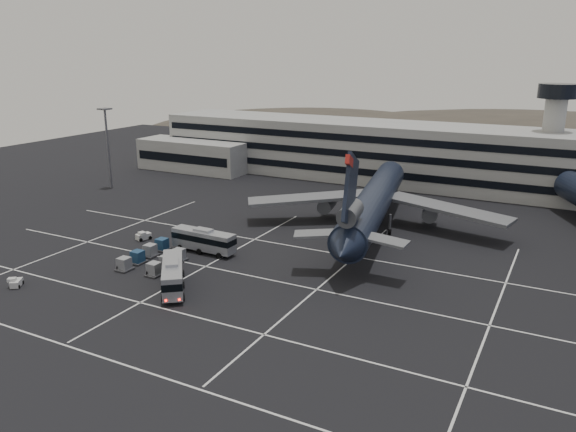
% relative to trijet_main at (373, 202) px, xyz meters
% --- Properties ---
extents(ground, '(260.00, 260.00, 0.00)m').
position_rel_trijet_main_xyz_m(ground, '(-9.94, -31.81, -5.25)').
color(ground, black).
rests_on(ground, ground).
extents(lane_markings, '(90.00, 55.62, 0.01)m').
position_rel_trijet_main_xyz_m(lane_markings, '(-9.00, -31.09, -5.24)').
color(lane_markings, silver).
rests_on(lane_markings, ground).
extents(terminal, '(125.00, 26.00, 24.00)m').
position_rel_trijet_main_xyz_m(terminal, '(-12.89, 39.33, 1.68)').
color(terminal, gray).
rests_on(terminal, ground).
extents(hills, '(352.00, 180.00, 44.00)m').
position_rel_trijet_main_xyz_m(hills, '(8.05, 138.19, -17.32)').
color(hills, '#38332B').
rests_on(hills, ground).
extents(lightpole_left, '(2.40, 2.40, 18.28)m').
position_rel_trijet_main_xyz_m(lightpole_left, '(-64.94, 3.19, 6.57)').
color(lightpole_left, slate).
rests_on(lightpole_left, ground).
extents(trijet_main, '(46.63, 57.44, 18.08)m').
position_rel_trijet_main_xyz_m(trijet_main, '(0.00, 0.00, 0.00)').
color(trijet_main, black).
rests_on(trijet_main, ground).
extents(bus_near, '(9.03, 10.52, 3.99)m').
position_rel_trijet_main_xyz_m(bus_near, '(-14.97, -36.42, -3.06)').
color(bus_near, gray).
rests_on(bus_near, ground).
extents(bus_far, '(10.99, 3.07, 3.85)m').
position_rel_trijet_main_xyz_m(bus_far, '(-19.79, -22.84, -3.14)').
color(bus_far, gray).
rests_on(bus_far, ground).
extents(tug_a, '(2.13, 2.68, 1.51)m').
position_rel_trijet_main_xyz_m(tug_a, '(-32.45, -22.64, -4.58)').
color(tug_a, beige).
rests_on(tug_a, ground).
extents(tug_b, '(2.17, 2.38, 1.32)m').
position_rel_trijet_main_xyz_m(tug_b, '(-34.11, -45.70, -4.66)').
color(tug_b, beige).
rests_on(tug_b, ground).
extents(uld_cluster, '(8.12, 11.73, 1.92)m').
position_rel_trijet_main_xyz_m(uld_cluster, '(-23.59, -30.27, -4.31)').
color(uld_cluster, '#2D2D30').
rests_on(uld_cluster, ground).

